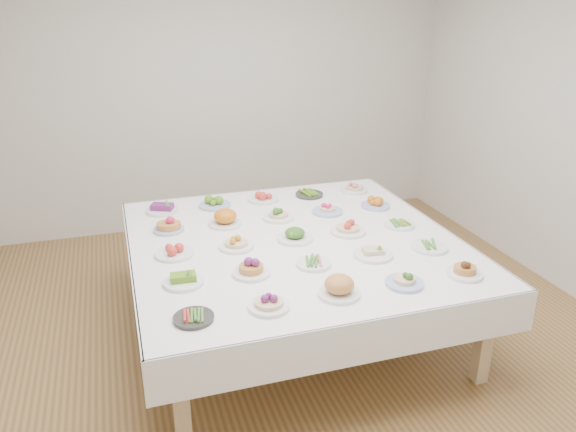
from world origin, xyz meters
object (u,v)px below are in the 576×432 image
object	(u,v)px
display_table	(294,247)
dish_0	(194,317)
dish_24	(354,184)
dish_12	(295,232)

from	to	relation	value
display_table	dish_0	bearing A→B (deg)	-135.09
display_table	dish_24	distance (m)	1.22
display_table	dish_12	bearing A→B (deg)	-66.89
dish_0	display_table	bearing A→B (deg)	44.91
dish_0	dish_12	world-z (taller)	dish_12
display_table	dish_0	size ratio (longest dim) A/B	10.54
display_table	dish_24	size ratio (longest dim) A/B	9.69
dish_24	dish_0	bearing A→B (deg)	-134.98
dish_0	dish_24	bearing A→B (deg)	45.02
display_table	dish_12	world-z (taller)	dish_12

